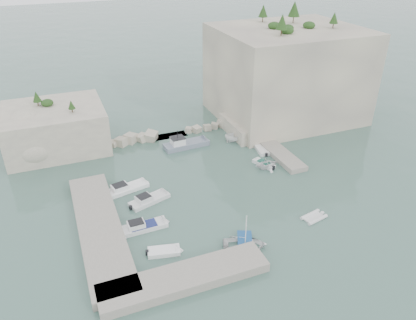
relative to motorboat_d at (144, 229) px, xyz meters
name	(u,v)px	position (x,y,z in m)	size (l,w,h in m)	color
ground	(224,199)	(11.89, 2.30, 0.00)	(400.00, 400.00, 0.00)	#44665A
cliff_east	(286,74)	(34.89, 25.30, 8.50)	(26.00, 22.00, 17.00)	beige
cliff_terrace	(250,126)	(24.89, 20.30, 1.25)	(8.00, 10.00, 2.50)	beige
outcrop_west	(56,128)	(-8.11, 27.30, 3.50)	(16.00, 14.00, 7.00)	beige
quay_west	(100,229)	(-5.11, 1.30, 0.55)	(5.00, 24.00, 1.10)	#9E9689
quay_south	(185,278)	(1.89, -10.20, 0.55)	(18.00, 4.00, 1.10)	#9E9689
ledge_east	(274,148)	(25.39, 12.30, 0.40)	(3.00, 16.00, 0.80)	#9E9689
breakwater	(170,132)	(10.89, 24.30, 0.70)	(28.00, 3.00, 1.40)	beige
motorboat_d	(144,229)	(0.00, 0.00, 0.00)	(6.45, 1.92, 1.40)	silver
motorboat_b	(150,202)	(2.15, 5.43, 0.00)	(6.19, 2.02, 1.40)	silver
motorboat_a	(127,190)	(-0.18, 9.34, 0.00)	(6.92, 2.06, 1.40)	white
motorboat_e	(164,253)	(1.10, -5.19, 0.00)	(4.01, 1.64, 0.70)	white
rowboat	(245,247)	(10.17, -7.67, 0.00)	(3.67, 5.14, 1.06)	white
inflatable_dinghy	(314,218)	(20.81, -6.02, 0.00)	(3.49, 1.69, 0.44)	silver
tender_east_a	(266,168)	(21.35, 7.48, 0.00)	(3.16, 3.66, 1.93)	white
tender_east_b	(264,165)	(21.44, 8.46, 0.00)	(4.08, 1.39, 0.70)	white
tender_east_c	(261,149)	(23.60, 13.43, 0.00)	(5.63, 1.82, 0.70)	silver
tender_east_d	(238,141)	(21.33, 17.73, 0.00)	(1.84, 4.89, 1.89)	white
work_boat	(186,147)	(12.19, 19.05, 0.00)	(8.53, 2.52, 2.20)	slate
rowboat_mast	(246,229)	(10.17, -7.67, 2.63)	(0.10, 0.10, 4.20)	white
vegetation	(262,23)	(29.72, 26.70, 17.93)	(53.48, 13.88, 13.40)	#1E4219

